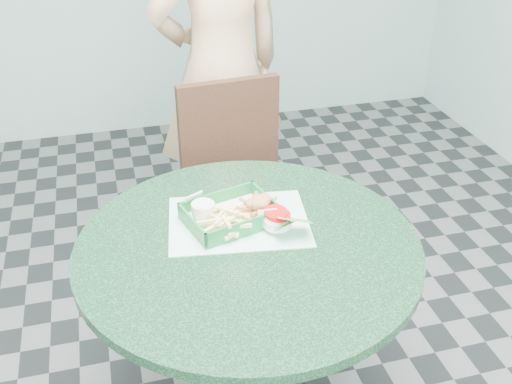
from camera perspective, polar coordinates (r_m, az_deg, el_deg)
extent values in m
cylinder|color=#2B2B2E|center=(1.90, -0.68, -14.40)|extent=(0.09, 0.09, 0.70)
cylinder|color=#2F4D39|center=(1.66, -0.75, -5.80)|extent=(0.95, 0.95, 0.03)
cube|color=black|center=(2.34, -1.43, -2.02)|extent=(0.40, 0.40, 0.04)
cube|color=black|center=(2.38, -2.55, 5.37)|extent=(0.40, 0.04, 0.46)
cube|color=black|center=(2.32, -4.54, -9.75)|extent=(0.04, 0.04, 0.43)
cube|color=black|center=(2.39, 3.71, -8.36)|extent=(0.04, 0.04, 0.43)
cube|color=black|center=(2.59, -6.00, -4.87)|extent=(0.04, 0.04, 0.43)
cube|color=black|center=(2.65, 1.39, -3.76)|extent=(0.04, 0.04, 0.43)
imported|color=tan|center=(2.51, -3.44, 14.49)|extent=(0.86, 0.70, 2.03)
cube|color=#9FDBCE|center=(1.73, -1.66, -3.35)|extent=(0.44, 0.35, 0.00)
cube|color=#167130|center=(1.73, -2.41, -3.20)|extent=(0.25, 0.18, 0.01)
cube|color=white|center=(1.73, -2.41, -3.04)|extent=(0.24, 0.17, 0.00)
cube|color=#167130|center=(1.79, -3.05, -1.00)|extent=(0.25, 0.01, 0.04)
cube|color=#167130|center=(1.65, -1.75, -4.13)|extent=(0.25, 0.01, 0.04)
cube|color=#167130|center=(1.74, 1.45, -1.93)|extent=(0.01, 0.18, 0.04)
cube|color=#167130|center=(1.70, -6.41, -3.07)|extent=(0.01, 0.18, 0.04)
cylinder|color=#E9B34C|center=(1.71, 0.25, -2.89)|extent=(0.11, 0.11, 0.02)
cylinder|color=white|center=(1.72, -4.96, -1.76)|extent=(0.07, 0.07, 0.03)
cylinder|color=silver|center=(1.71, -4.99, -1.25)|extent=(0.06, 0.06, 0.00)
cylinder|color=white|center=(1.66, 1.52, -4.06)|extent=(0.08, 0.08, 0.03)
torus|color=silver|center=(1.65, 1.53, -3.57)|extent=(0.07, 0.07, 0.01)
cylinder|color=red|center=(1.64, 1.53, -3.32)|extent=(0.07, 0.07, 0.01)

